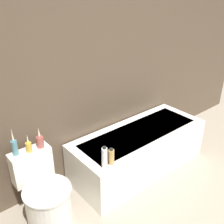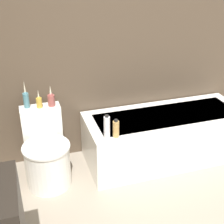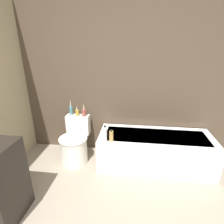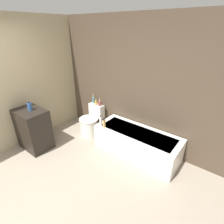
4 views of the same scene
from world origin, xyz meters
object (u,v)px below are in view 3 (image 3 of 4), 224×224
(vase_gold, at_px, (71,110))
(shampoo_bottle_short, at_px, (111,136))
(bathtub, at_px, (154,150))
(vase_silver, at_px, (77,112))
(toilet, at_px, (75,144))
(shampoo_bottle_tall, at_px, (105,134))
(vase_bronze, at_px, (84,112))

(vase_gold, bearing_deg, shampoo_bottle_short, -32.80)
(shampoo_bottle_short, bearing_deg, vase_gold, 147.20)
(bathtub, distance_m, vase_silver, 1.37)
(toilet, relative_size, vase_gold, 2.51)
(vase_silver, height_order, shampoo_bottle_tall, vase_silver)
(shampoo_bottle_short, bearing_deg, shampoo_bottle_tall, -175.65)
(bathtub, bearing_deg, shampoo_bottle_tall, -160.82)
(shampoo_bottle_tall, height_order, shampoo_bottle_short, shampoo_bottle_tall)
(vase_gold, height_order, vase_bronze, vase_gold)
(vase_bronze, distance_m, shampoo_bottle_tall, 0.63)
(vase_bronze, height_order, shampoo_bottle_short, vase_bronze)
(toilet, xyz_separation_m, vase_silver, (0.00, 0.22, 0.47))
(bathtub, distance_m, shampoo_bottle_tall, 0.85)
(toilet, height_order, vase_silver, vase_silver)
(vase_bronze, bearing_deg, toilet, -117.40)
(bathtub, height_order, toilet, toilet)
(vase_gold, bearing_deg, bathtub, -9.36)
(bathtub, height_order, vase_gold, vase_gold)
(toilet, relative_size, vase_bronze, 3.28)
(vase_silver, bearing_deg, shampoo_bottle_short, -35.33)
(toilet, height_order, shampoo_bottle_short, toilet)
(vase_bronze, bearing_deg, vase_silver, -179.01)
(toilet, distance_m, vase_gold, 0.57)
(vase_gold, bearing_deg, vase_silver, -16.54)
(vase_silver, xyz_separation_m, shampoo_bottle_tall, (0.53, -0.44, -0.13))
(vase_bronze, distance_m, shampoo_bottle_short, 0.69)
(bathtub, bearing_deg, shampoo_bottle_short, -159.00)
(bathtub, height_order, shampoo_bottle_short, shampoo_bottle_short)
(toilet, relative_size, shampoo_bottle_tall, 2.91)
(vase_silver, relative_size, shampoo_bottle_tall, 0.77)
(bathtub, relative_size, vase_gold, 6.16)
(vase_gold, distance_m, vase_bronze, 0.23)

